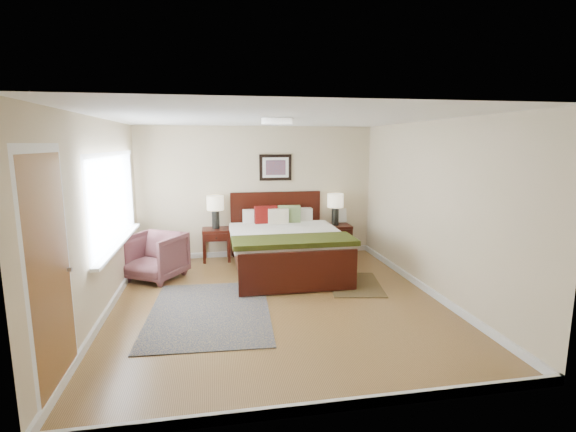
% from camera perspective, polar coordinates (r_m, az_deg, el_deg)
% --- Properties ---
extents(floor, '(5.00, 5.00, 0.00)m').
position_cam_1_polar(floor, '(5.95, -1.43, -11.57)').
color(floor, olive).
rests_on(floor, ground).
extents(back_wall, '(4.50, 0.04, 2.50)m').
position_cam_1_polar(back_wall, '(8.07, -4.20, 3.28)').
color(back_wall, '#CBB593').
rests_on(back_wall, ground).
extents(front_wall, '(4.50, 0.04, 2.50)m').
position_cam_1_polar(front_wall, '(3.22, 5.35, -6.87)').
color(front_wall, '#CBB593').
rests_on(front_wall, ground).
extents(left_wall, '(0.04, 5.00, 2.50)m').
position_cam_1_polar(left_wall, '(5.72, -24.34, -0.31)').
color(left_wall, '#CBB593').
rests_on(left_wall, ground).
extents(right_wall, '(0.04, 5.00, 2.50)m').
position_cam_1_polar(right_wall, '(6.35, 19.02, 0.97)').
color(right_wall, '#CBB593').
rests_on(right_wall, ground).
extents(ceiling, '(4.50, 5.00, 0.02)m').
position_cam_1_polar(ceiling, '(5.54, -1.55, 13.24)').
color(ceiling, white).
rests_on(ceiling, back_wall).
extents(window, '(0.11, 2.72, 1.32)m').
position_cam_1_polar(window, '(6.37, -22.46, 1.93)').
color(window, silver).
rests_on(window, left_wall).
extents(door, '(0.06, 1.00, 2.18)m').
position_cam_1_polar(door, '(4.12, -29.73, -7.00)').
color(door, silver).
rests_on(door, ground).
extents(ceil_fixture, '(0.44, 0.44, 0.08)m').
position_cam_1_polar(ceil_fixture, '(5.54, -1.54, 12.88)').
color(ceil_fixture, white).
rests_on(ceil_fixture, ceiling).
extents(bed, '(1.88, 2.29, 1.23)m').
position_cam_1_polar(bed, '(7.13, -0.37, -3.15)').
color(bed, '#380E08').
rests_on(bed, ground).
extents(wall_art, '(0.62, 0.05, 0.50)m').
position_cam_1_polar(wall_art, '(8.04, -1.72, 6.65)').
color(wall_art, black).
rests_on(wall_art, back_wall).
extents(nightstand_left, '(0.51, 0.46, 0.61)m').
position_cam_1_polar(nightstand_left, '(7.90, -9.79, -2.61)').
color(nightstand_left, '#380E08').
rests_on(nightstand_left, ground).
extents(nightstand_right, '(0.60, 0.45, 0.60)m').
position_cam_1_polar(nightstand_right, '(8.27, 6.43, -2.82)').
color(nightstand_right, '#380E08').
rests_on(nightstand_right, ground).
extents(lamp_left, '(0.31, 0.31, 0.61)m').
position_cam_1_polar(lamp_left, '(7.83, -9.91, 1.31)').
color(lamp_left, black).
rests_on(lamp_left, nightstand_left).
extents(lamp_right, '(0.31, 0.31, 0.61)m').
position_cam_1_polar(lamp_right, '(8.17, 6.50, 1.67)').
color(lamp_right, black).
rests_on(lamp_right, nightstand_right).
extents(armchair, '(1.11, 1.12, 0.75)m').
position_cam_1_polar(armchair, '(7.09, -17.74, -5.29)').
color(armchair, brown).
rests_on(armchair, ground).
extents(rug_persian, '(1.65, 2.25, 0.01)m').
position_cam_1_polar(rug_persian, '(5.69, -10.65, -12.72)').
color(rug_persian, '#0B1639').
rests_on(rug_persian, ground).
extents(rug_navy, '(0.97, 1.28, 0.01)m').
position_cam_1_polar(rug_navy, '(6.67, 9.15, -9.21)').
color(rug_navy, black).
rests_on(rug_navy, ground).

